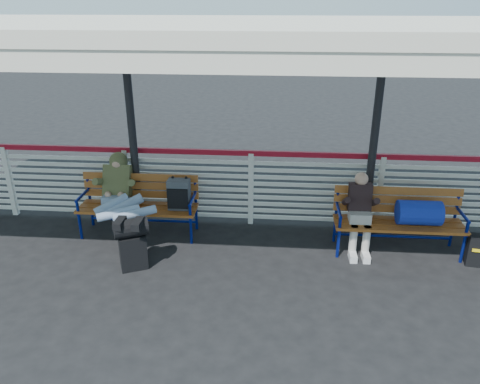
# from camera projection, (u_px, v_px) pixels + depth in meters

# --- Properties ---
(ground) EXTENTS (60.00, 60.00, 0.00)m
(ground) POSITION_uv_depth(u_px,v_px,m) (241.00, 290.00, 5.91)
(ground) COLOR black
(ground) RESTS_ON ground
(fence) EXTENTS (12.08, 0.08, 1.24)m
(fence) POSITION_uv_depth(u_px,v_px,m) (251.00, 186.00, 7.40)
(fence) COLOR silver
(fence) RESTS_ON ground
(canopy) EXTENTS (12.60, 3.60, 3.16)m
(canopy) POSITION_uv_depth(u_px,v_px,m) (247.00, 32.00, 5.53)
(canopy) COLOR silver
(canopy) RESTS_ON ground
(luggage_stack) EXTENTS (0.50, 0.41, 0.73)m
(luggage_stack) POSITION_uv_depth(u_px,v_px,m) (132.00, 242.00, 6.24)
(luggage_stack) COLOR black
(luggage_stack) RESTS_ON ground
(bench_left) EXTENTS (1.80, 0.56, 0.93)m
(bench_left) POSITION_uv_depth(u_px,v_px,m) (151.00, 198.00, 7.11)
(bench_left) COLOR #A75A20
(bench_left) RESTS_ON ground
(bench_right) EXTENTS (1.80, 0.56, 0.92)m
(bench_right) POSITION_uv_depth(u_px,v_px,m) (409.00, 214.00, 6.58)
(bench_right) COLOR #A75A20
(bench_right) RESTS_ON ground
(traveler_man) EXTENTS (0.93, 1.64, 0.77)m
(traveler_man) POSITION_uv_depth(u_px,v_px,m) (121.00, 202.00, 6.79)
(traveler_man) COLOR #8CA6BC
(traveler_man) RESTS_ON ground
(companion_person) EXTENTS (0.32, 0.66, 1.15)m
(companion_person) POSITION_uv_depth(u_px,v_px,m) (360.00, 212.00, 6.63)
(companion_person) COLOR #BAB3A9
(companion_person) RESTS_ON ground
(suitcase_side) EXTENTS (0.35, 0.24, 0.45)m
(suitcase_side) POSITION_uv_depth(u_px,v_px,m) (479.00, 251.00, 6.38)
(suitcase_side) COLOR black
(suitcase_side) RESTS_ON ground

